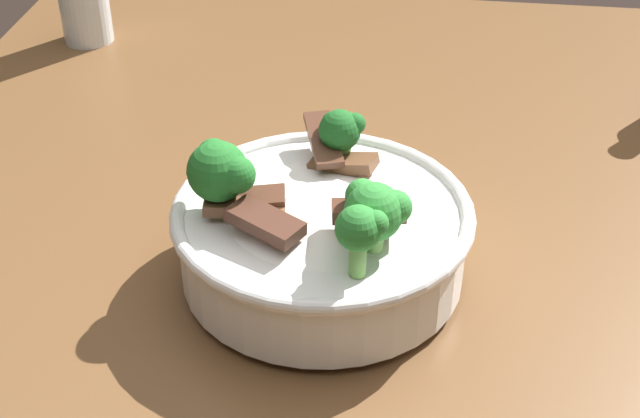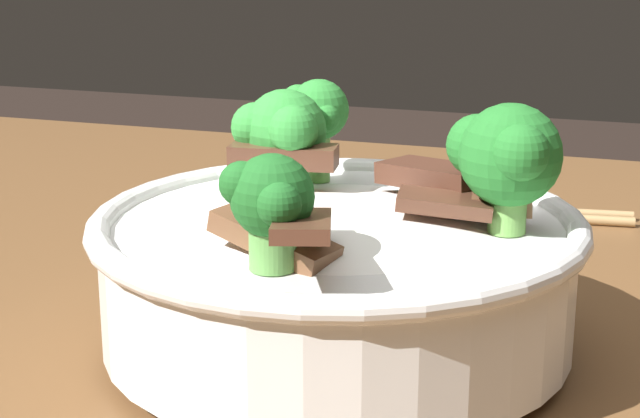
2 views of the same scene
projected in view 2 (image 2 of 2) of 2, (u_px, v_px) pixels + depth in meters
name	position (u px, v px, depth m)	size (l,w,h in m)	color
rice_bowl	(340.00, 259.00, 0.49)	(0.24, 0.24, 0.13)	white
chopsticks_pair	(465.00, 210.00, 0.74)	(0.24, 0.05, 0.01)	#9E7A4C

